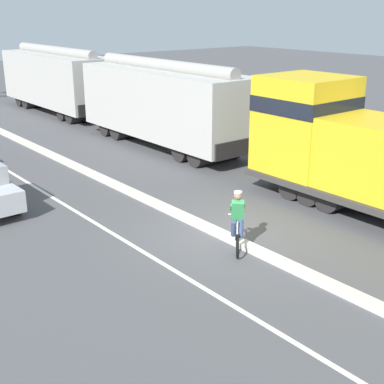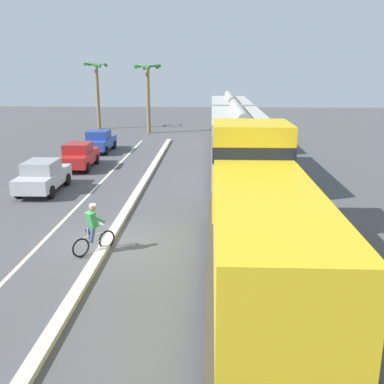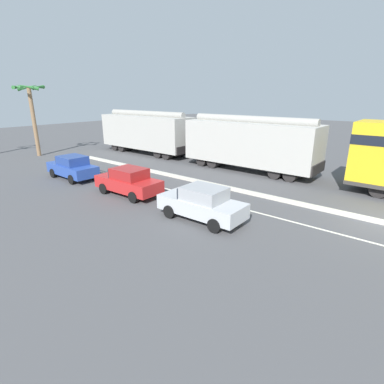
{
  "view_description": "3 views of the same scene",
  "coord_description": "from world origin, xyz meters",
  "px_view_note": "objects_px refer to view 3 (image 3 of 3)",
  "views": [
    {
      "loc": [
        -9.83,
        -10.68,
        6.43
      ],
      "look_at": [
        -0.62,
        0.72,
        1.37
      ],
      "focal_mm": 50.0,
      "sensor_mm": 36.0,
      "label": 1
    },
    {
      "loc": [
        3.69,
        -14.93,
        6.07
      ],
      "look_at": [
        3.02,
        0.5,
        1.83
      ],
      "focal_mm": 42.0,
      "sensor_mm": 36.0,
      "label": 2
    },
    {
      "loc": [
        -15.33,
        -1.03,
        5.65
      ],
      "look_at": [
        -3.89,
        8.33,
        0.84
      ],
      "focal_mm": 28.0,
      "sensor_mm": 36.0,
      "label": 3
    }
  ],
  "objects_px": {
    "parked_car_red": "(129,181)",
    "parked_car_silver": "(202,203)",
    "palm_tree_far": "(31,102)",
    "hopper_car_middle": "(146,132)",
    "parked_car_blue": "(72,167)",
    "hopper_car_lead": "(250,144)"
  },
  "relations": [
    {
      "from": "hopper_car_middle",
      "to": "parked_car_blue",
      "type": "xyz_separation_m",
      "value": [
        -9.93,
        -3.17,
        -1.26
      ]
    },
    {
      "from": "hopper_car_lead",
      "to": "parked_car_red",
      "type": "distance_m",
      "value": 10.17
    },
    {
      "from": "hopper_car_middle",
      "to": "parked_car_silver",
      "type": "xyz_separation_m",
      "value": [
        -10.0,
        -14.69,
        -1.26
      ]
    },
    {
      "from": "parked_car_red",
      "to": "parked_car_silver",
      "type": "bearing_deg",
      "value": -92.29
    },
    {
      "from": "parked_car_red",
      "to": "parked_car_blue",
      "type": "bearing_deg",
      "value": 91.45
    },
    {
      "from": "parked_car_red",
      "to": "hopper_car_lead",
      "type": "bearing_deg",
      "value": -14.41
    },
    {
      "from": "hopper_car_lead",
      "to": "palm_tree_far",
      "type": "relative_size",
      "value": 1.58
    },
    {
      "from": "parked_car_red",
      "to": "hopper_car_middle",
      "type": "bearing_deg",
      "value": 42.91
    },
    {
      "from": "palm_tree_far",
      "to": "hopper_car_middle",
      "type": "bearing_deg",
      "value": -43.36
    },
    {
      "from": "hopper_car_lead",
      "to": "parked_car_red",
      "type": "relative_size",
      "value": 2.5
    },
    {
      "from": "hopper_car_lead",
      "to": "palm_tree_far",
      "type": "xyz_separation_m",
      "value": [
        -7.59,
        18.77,
        2.9
      ]
    },
    {
      "from": "parked_car_blue",
      "to": "parked_car_red",
      "type": "bearing_deg",
      "value": -88.55
    },
    {
      "from": "parked_car_red",
      "to": "palm_tree_far",
      "type": "xyz_separation_m",
      "value": [
        2.18,
        16.26,
        4.16
      ]
    },
    {
      "from": "hopper_car_middle",
      "to": "hopper_car_lead",
      "type": "bearing_deg",
      "value": -90.0
    },
    {
      "from": "parked_car_silver",
      "to": "palm_tree_far",
      "type": "relative_size",
      "value": 0.63
    },
    {
      "from": "hopper_car_middle",
      "to": "parked_car_red",
      "type": "height_order",
      "value": "hopper_car_middle"
    },
    {
      "from": "hopper_car_lead",
      "to": "parked_car_blue",
      "type": "bearing_deg",
      "value": 139.65
    },
    {
      "from": "hopper_car_lead",
      "to": "hopper_car_middle",
      "type": "xyz_separation_m",
      "value": [
        0.0,
        11.6,
        0.0
      ]
    },
    {
      "from": "hopper_car_middle",
      "to": "parked_car_blue",
      "type": "distance_m",
      "value": 10.5
    },
    {
      "from": "hopper_car_lead",
      "to": "parked_car_blue",
      "type": "distance_m",
      "value": 13.08
    },
    {
      "from": "parked_car_blue",
      "to": "palm_tree_far",
      "type": "bearing_deg",
      "value": 77.29
    },
    {
      "from": "parked_car_blue",
      "to": "palm_tree_far",
      "type": "distance_m",
      "value": 11.39
    }
  ]
}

